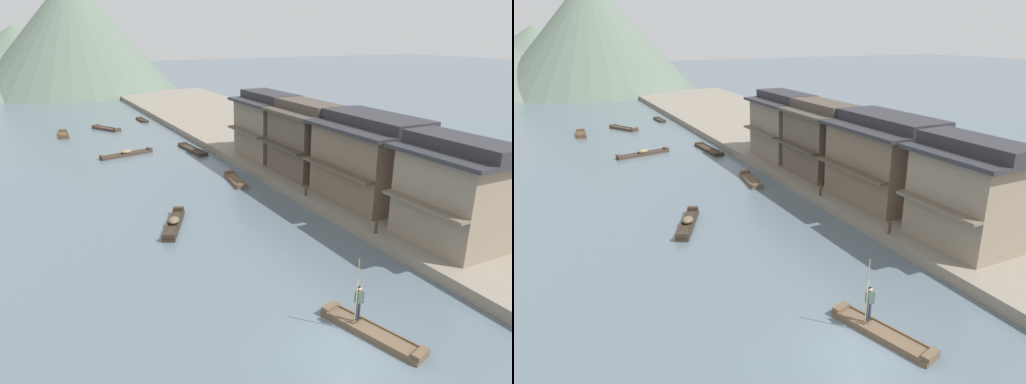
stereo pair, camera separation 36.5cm
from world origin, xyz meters
TOP-DOWN VIEW (x-y plane):
  - ground_plane at (0.00, 0.00)m, footprint 400.00×400.00m
  - riverbank_right at (16.51, 30.00)m, footprint 18.00×110.00m
  - boat_foreground_poled at (1.63, 0.49)m, footprint 2.23×4.88m
  - boatman_person at (1.40, 1.21)m, footprint 0.56×0.30m
  - boat_moored_nearest at (-0.90, 35.82)m, footprint 5.65×2.04m
  - boat_moored_second at (5.92, 34.63)m, footprint 1.43×5.90m
  - boat_moored_third at (-0.29, 50.62)m, footprint 3.17×4.55m
  - boat_moored_far at (-2.29, 15.51)m, footprint 2.84×4.71m
  - boat_midriver_drifting at (-5.75, 48.99)m, footprint 1.27×3.79m
  - boat_midriver_upstream at (5.48, 22.54)m, footprint 1.66×4.46m
  - boat_upstream_distant at (5.53, 54.86)m, footprint 1.06×3.56m
  - house_waterfront_nearest at (10.98, 4.73)m, footprint 5.39×6.53m
  - house_waterfront_second at (11.77, 12.62)m, footprint 6.97×8.15m
  - house_waterfront_tall at (11.09, 20.16)m, footprint 5.61×6.81m
  - house_waterfront_narrow at (11.25, 27.00)m, footprint 5.95×7.16m
  - mooring_post_dock_near at (7.86, 7.48)m, footprint 0.20×0.20m
  - mooring_post_dock_mid at (7.86, 15.21)m, footprint 0.20×0.20m
  - hill_far_centre at (-8.37, 134.42)m, footprint 42.65×42.65m
  - hill_far_east at (2.84, 98.79)m, footprint 42.02×42.02m

SIDE VIEW (x-z plane):
  - ground_plane at x=0.00m, z-range 0.00..0.00m
  - boat_upstream_distant at x=5.53m, z-range -0.05..0.30m
  - boat_moored_second at x=5.92m, z-range -0.07..0.33m
  - boat_foreground_poled at x=1.63m, z-range -0.07..0.36m
  - boat_midriver_upstream at x=5.48m, z-range -0.07..0.36m
  - boat_moored_third at x=-0.29m, z-range -0.08..0.39m
  - boat_midriver_drifting at x=-5.75m, z-range -0.09..0.46m
  - boat_moored_nearest at x=-0.90m, z-range -0.12..0.53m
  - boat_moored_far at x=-2.29m, z-range -0.11..0.57m
  - riverbank_right at x=16.51m, z-range 0.00..0.67m
  - mooring_post_dock_near at x=7.86m, z-range 0.67..1.42m
  - mooring_post_dock_mid at x=7.86m, z-range 0.67..1.56m
  - boatman_person at x=1.40m, z-range -0.08..2.96m
  - house_waterfront_second at x=11.77m, z-range 0.60..6.74m
  - house_waterfront_narrow at x=11.25m, z-range 0.61..6.75m
  - house_waterfront_tall at x=11.09m, z-range 0.61..6.75m
  - house_waterfront_nearest at x=10.98m, z-range 0.61..6.75m
  - hill_far_centre at x=-8.37m, z-range 0.00..14.12m
  - hill_far_east at x=2.84m, z-range 0.00..23.73m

